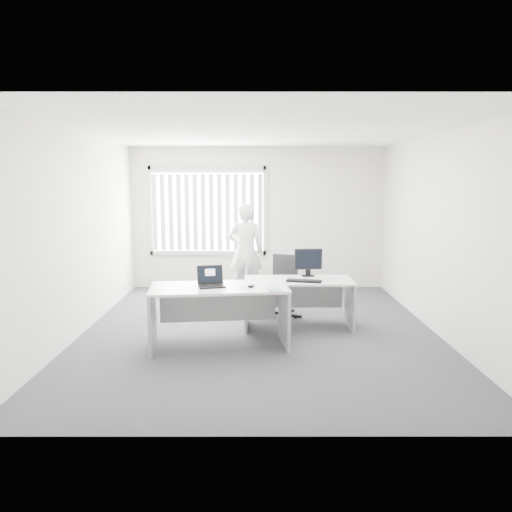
{
  "coord_description": "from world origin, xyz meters",
  "views": [
    {
      "loc": [
        -0.05,
        -6.92,
        2.13
      ],
      "look_at": [
        -0.05,
        0.15,
        1.07
      ],
      "focal_mm": 35.0,
      "sensor_mm": 36.0,
      "label": 1
    }
  ],
  "objects_px": {
    "office_chair": "(282,297)",
    "person": "(246,251)",
    "desk_near": "(219,303)",
    "desk_far": "(298,293)",
    "laptop": "(212,277)",
    "monitor": "(308,263)"
  },
  "relations": [
    {
      "from": "desk_far",
      "to": "office_chair",
      "type": "bearing_deg",
      "value": 107.95
    },
    {
      "from": "desk_near",
      "to": "person",
      "type": "distance_m",
      "value": 2.79
    },
    {
      "from": "desk_near",
      "to": "person",
      "type": "xyz_separation_m",
      "value": [
        0.29,
        2.76,
        0.29
      ]
    },
    {
      "from": "desk_far",
      "to": "laptop",
      "type": "distance_m",
      "value": 1.54
    },
    {
      "from": "person",
      "to": "laptop",
      "type": "relative_size",
      "value": 5.22
    },
    {
      "from": "office_chair",
      "to": "monitor",
      "type": "bearing_deg",
      "value": -21.88
    },
    {
      "from": "desk_far",
      "to": "laptop",
      "type": "height_order",
      "value": "laptop"
    },
    {
      "from": "monitor",
      "to": "desk_near",
      "type": "bearing_deg",
      "value": -143.91
    },
    {
      "from": "desk_near",
      "to": "desk_far",
      "type": "xyz_separation_m",
      "value": [
        1.09,
        0.86,
        -0.06
      ]
    },
    {
      "from": "desk_near",
      "to": "office_chair",
      "type": "distance_m",
      "value": 1.75
    },
    {
      "from": "office_chair",
      "to": "monitor",
      "type": "height_order",
      "value": "monitor"
    },
    {
      "from": "desk_near",
      "to": "monitor",
      "type": "distance_m",
      "value": 1.72
    },
    {
      "from": "laptop",
      "to": "desk_far",
      "type": "bearing_deg",
      "value": 23.9
    },
    {
      "from": "person",
      "to": "desk_far",
      "type": "bearing_deg",
      "value": 116.05
    },
    {
      "from": "desk_near",
      "to": "office_chair",
      "type": "relative_size",
      "value": 1.88
    },
    {
      "from": "desk_near",
      "to": "office_chair",
      "type": "bearing_deg",
      "value": 52.7
    },
    {
      "from": "laptop",
      "to": "monitor",
      "type": "distance_m",
      "value": 1.78
    },
    {
      "from": "laptop",
      "to": "monitor",
      "type": "bearing_deg",
      "value": 27.25
    },
    {
      "from": "office_chair",
      "to": "person",
      "type": "xyz_separation_m",
      "value": [
        -0.6,
        1.28,
        0.56
      ]
    },
    {
      "from": "office_chair",
      "to": "person",
      "type": "height_order",
      "value": "person"
    },
    {
      "from": "desk_far",
      "to": "office_chair",
      "type": "relative_size",
      "value": 1.62
    },
    {
      "from": "desk_far",
      "to": "office_chair",
      "type": "distance_m",
      "value": 0.68
    }
  ]
}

